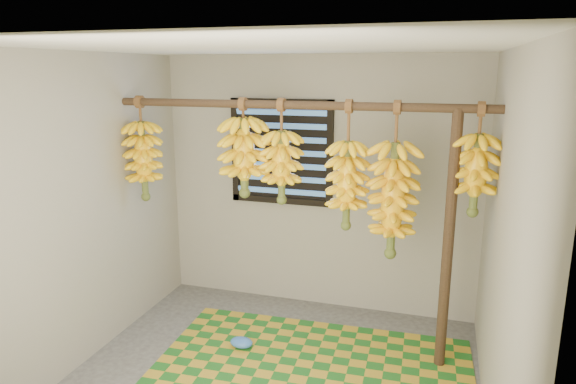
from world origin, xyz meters
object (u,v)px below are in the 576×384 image
(banana_bunch_a, at_px, (143,161))
(banana_bunch_e, at_px, (393,200))
(banana_bunch_f, at_px, (476,175))
(banana_bunch_b, at_px, (244,157))
(banana_bunch_c, at_px, (282,167))
(banana_bunch_d, at_px, (347,185))
(support_post, at_px, (448,244))
(plastic_bag, at_px, (241,342))

(banana_bunch_a, relative_size, banana_bunch_e, 0.75)
(banana_bunch_e, height_order, banana_bunch_f, same)
(banana_bunch_a, distance_m, banana_bunch_e, 2.14)
(banana_bunch_f, bearing_deg, banana_bunch_a, 180.00)
(banana_bunch_b, relative_size, banana_bunch_c, 0.96)
(banana_bunch_c, distance_m, banana_bunch_d, 0.54)
(banana_bunch_b, xyz_separation_m, banana_bunch_f, (1.77, 0.00, -0.04))
(support_post, distance_m, plastic_bag, 1.86)
(banana_bunch_c, height_order, banana_bunch_f, same)
(banana_bunch_e, relative_size, banana_bunch_f, 1.47)
(banana_bunch_c, bearing_deg, banana_bunch_e, 0.00)
(support_post, bearing_deg, banana_bunch_c, 180.00)
(banana_bunch_d, bearing_deg, banana_bunch_e, 0.00)
(banana_bunch_b, bearing_deg, plastic_bag, -81.29)
(plastic_bag, relative_size, banana_bunch_e, 0.17)
(banana_bunch_d, bearing_deg, banana_bunch_c, 180.00)
(banana_bunch_e, bearing_deg, banana_bunch_d, 180.00)
(banana_bunch_a, height_order, banana_bunch_d, same)
(banana_bunch_b, xyz_separation_m, banana_bunch_d, (0.85, 0.00, -0.18))
(plastic_bag, xyz_separation_m, banana_bunch_c, (0.28, 0.23, 1.46))
(banana_bunch_b, relative_size, banana_bunch_f, 0.98)
(banana_bunch_d, relative_size, banana_bunch_f, 1.23)
(banana_bunch_a, xyz_separation_m, banana_bunch_e, (2.13, 0.00, -0.19))
(banana_bunch_f, bearing_deg, banana_bunch_b, 180.00)
(plastic_bag, bearing_deg, banana_bunch_d, 15.62)
(plastic_bag, bearing_deg, banana_bunch_e, 11.04)
(banana_bunch_c, xyz_separation_m, banana_bunch_e, (0.88, 0.00, -0.21))
(support_post, bearing_deg, banana_bunch_d, 180.00)
(banana_bunch_a, distance_m, banana_bunch_c, 1.25)
(banana_bunch_d, height_order, banana_bunch_e, same)
(banana_bunch_b, bearing_deg, banana_bunch_c, 0.00)
(support_post, xyz_separation_m, banana_bunch_a, (-2.55, 0.00, 0.50))
(banana_bunch_e, bearing_deg, banana_bunch_b, 180.00)
(support_post, distance_m, banana_bunch_c, 1.40)
(banana_bunch_a, xyz_separation_m, banana_bunch_c, (1.25, 0.00, 0.01))
(plastic_bag, distance_m, banana_bunch_c, 1.51)
(banana_bunch_e, bearing_deg, support_post, 0.00)
(banana_bunch_e, bearing_deg, banana_bunch_c, 180.00)
(banana_bunch_f, bearing_deg, banana_bunch_d, 180.00)
(banana_bunch_b, height_order, banana_bunch_e, same)
(banana_bunch_e, bearing_deg, banana_bunch_f, 0.00)
(support_post, xyz_separation_m, banana_bunch_e, (-0.42, 0.00, 0.31))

